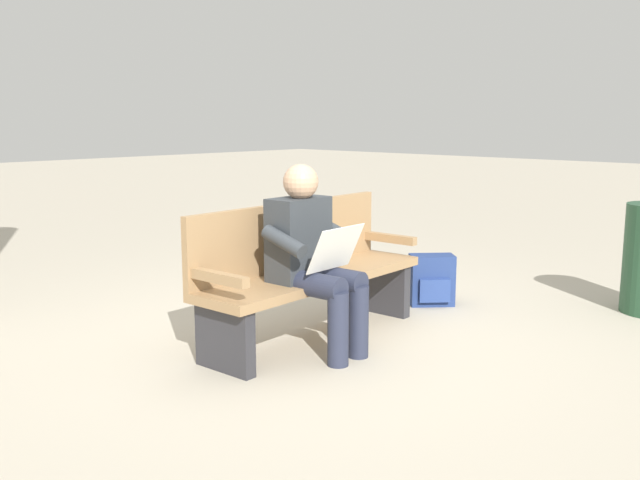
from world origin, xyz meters
TOP-DOWN VIEW (x-y plane):
  - ground_plane at (0.00, 0.00)m, footprint 40.00×40.00m
  - bench_near at (0.00, -0.07)m, footprint 1.82×0.58m
  - person_seated at (0.20, 0.17)m, footprint 0.59×0.59m
  - backpack at (-1.25, 0.09)m, footprint 0.38×0.37m

SIDE VIEW (x-z plane):
  - ground_plane at x=0.00m, z-range 0.00..0.00m
  - backpack at x=-1.25m, z-range 0.00..0.39m
  - bench_near at x=0.00m, z-range 0.01..0.91m
  - person_seated at x=0.20m, z-range 0.04..1.22m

